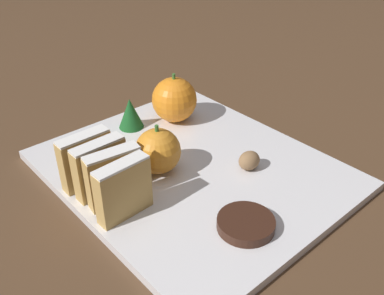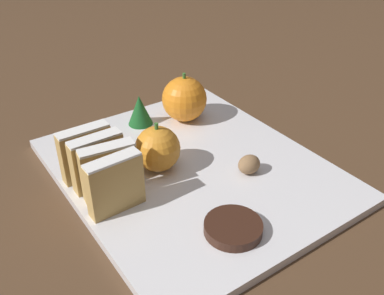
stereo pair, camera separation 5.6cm
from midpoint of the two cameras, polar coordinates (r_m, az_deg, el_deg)
name	(u,v)px [view 2 (the right image)]	position (r m, az deg, el deg)	size (l,w,h in m)	color
ground_plane	(192,173)	(0.59, 2.75, -3.54)	(6.00, 6.00, 0.00)	#513823
serving_platter	(192,170)	(0.59, 2.77, -3.06)	(0.32, 0.39, 0.01)	white
stollen_slice_front	(115,184)	(0.49, -7.02, -5.02)	(0.07, 0.02, 0.07)	tan
stollen_slice_second	(109,171)	(0.52, -7.94, -3.29)	(0.07, 0.03, 0.07)	tan
stollen_slice_third	(98,162)	(0.53, -9.54, -1.97)	(0.07, 0.02, 0.07)	tan
stollen_slice_fourth	(86,153)	(0.55, -11.16, -0.79)	(0.07, 0.02, 0.07)	tan
orange_near	(158,149)	(0.56, -1.76, -0.26)	(0.06, 0.06, 0.07)	orange
orange_far	(184,99)	(0.68, 1.37, 6.41)	(0.07, 0.07, 0.08)	orange
walnut	(249,164)	(0.57, 10.44, -2.32)	(0.03, 0.03, 0.03)	#8E6B47
chocolate_cookie	(233,228)	(0.48, 8.91, -10.64)	(0.07, 0.07, 0.01)	#381E14
evergreen_sprig	(141,110)	(0.67, -4.46, 4.98)	(0.04, 0.04, 0.05)	#195623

